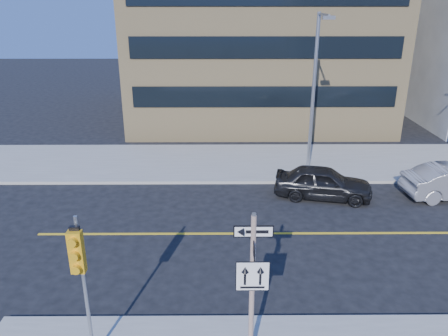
{
  "coord_description": "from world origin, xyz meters",
  "views": [
    {
      "loc": [
        -0.73,
        -11.22,
        8.65
      ],
      "look_at": [
        -0.63,
        4.0,
        2.8
      ],
      "focal_mm": 35.0,
      "sensor_mm": 36.0,
      "label": 1
    }
  ],
  "objects_px": {
    "sign_pole": "(252,280)",
    "streetlight_a": "(315,83)",
    "parked_car_a": "(323,182)",
    "traffic_signal": "(79,263)"
  },
  "relations": [
    {
      "from": "sign_pole",
      "to": "streetlight_a",
      "type": "bearing_deg",
      "value": 73.23
    },
    {
      "from": "traffic_signal",
      "to": "streetlight_a",
      "type": "xyz_separation_m",
      "value": [
        8.0,
        13.42,
        1.73
      ]
    },
    {
      "from": "sign_pole",
      "to": "parked_car_a",
      "type": "distance_m",
      "value": 10.82
    },
    {
      "from": "sign_pole",
      "to": "parked_car_a",
      "type": "height_order",
      "value": "sign_pole"
    },
    {
      "from": "sign_pole",
      "to": "traffic_signal",
      "type": "bearing_deg",
      "value": -177.89
    },
    {
      "from": "streetlight_a",
      "to": "parked_car_a",
      "type": "bearing_deg",
      "value": -89.99
    },
    {
      "from": "parked_car_a",
      "to": "streetlight_a",
      "type": "bearing_deg",
      "value": 11.91
    },
    {
      "from": "streetlight_a",
      "to": "sign_pole",
      "type": "bearing_deg",
      "value": -106.77
    },
    {
      "from": "traffic_signal",
      "to": "streetlight_a",
      "type": "height_order",
      "value": "streetlight_a"
    },
    {
      "from": "sign_pole",
      "to": "traffic_signal",
      "type": "distance_m",
      "value": 4.05
    }
  ]
}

